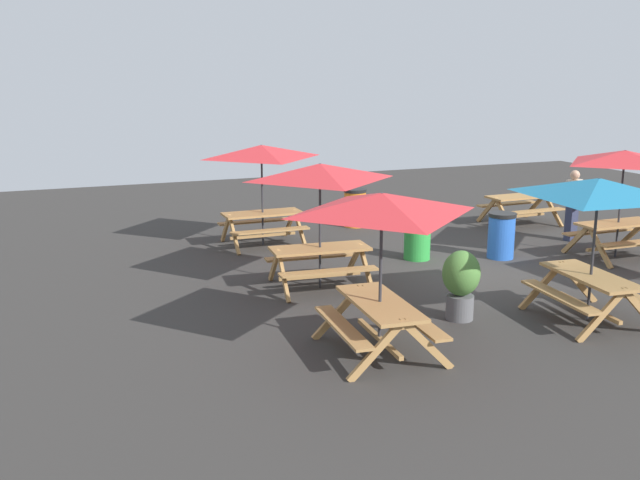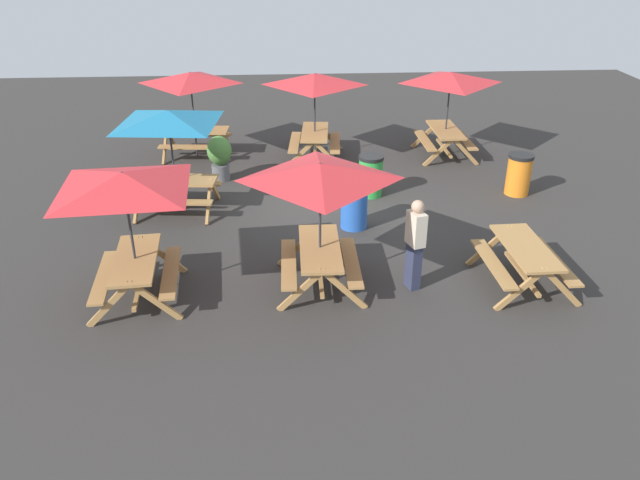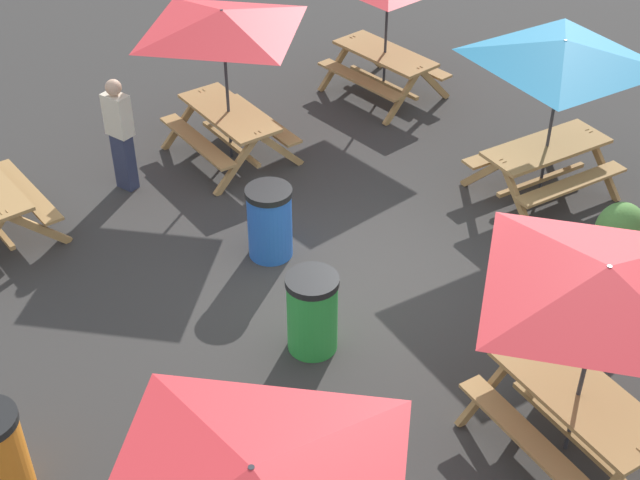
% 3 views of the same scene
% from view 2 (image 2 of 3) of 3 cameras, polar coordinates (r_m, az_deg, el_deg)
% --- Properties ---
extents(ground_plane, '(28.08, 28.08, 0.00)m').
position_cam_2_polar(ground_plane, '(14.28, 0.16, 3.15)').
color(ground_plane, '#33302D').
rests_on(ground_plane, ground).
extents(picnic_table_0, '(2.03, 2.03, 2.34)m').
position_cam_2_polar(picnic_table_0, '(10.29, 0.00, 5.41)').
color(picnic_table_0, '#A87A44').
rests_on(picnic_table_0, ground).
extents(picnic_table_1, '(2.17, 2.17, 2.34)m').
position_cam_2_polar(picnic_table_1, '(16.74, -0.50, 13.92)').
color(picnic_table_1, '#A87A44').
rests_on(picnic_table_1, ground).
extents(picnic_table_2, '(2.01, 2.01, 2.34)m').
position_cam_2_polar(picnic_table_2, '(17.30, 11.80, 13.80)').
color(picnic_table_2, '#A87A44').
rests_on(picnic_table_2, ground).
extents(picnic_table_3, '(2.15, 2.15, 2.34)m').
position_cam_2_polar(picnic_table_3, '(17.26, -11.74, 13.78)').
color(picnic_table_3, '#A87A44').
rests_on(picnic_table_3, ground).
extents(picnic_table_4, '(1.83, 1.57, 0.81)m').
position_cam_2_polar(picnic_table_4, '(11.49, 18.21, -1.43)').
color(picnic_table_4, '#A87A44').
rests_on(picnic_table_4, ground).
extents(picnic_table_5, '(2.82, 2.82, 2.34)m').
position_cam_2_polar(picnic_table_5, '(13.71, -13.64, 10.22)').
color(picnic_table_5, '#A87A44').
rests_on(picnic_table_5, ground).
extents(picnic_table_6, '(2.82, 2.82, 2.34)m').
position_cam_2_polar(picnic_table_6, '(10.39, -17.43, 4.35)').
color(picnic_table_6, '#A87A44').
rests_on(picnic_table_6, ground).
extents(trash_bin_blue, '(0.59, 0.59, 0.98)m').
position_cam_2_polar(trash_bin_blue, '(13.09, 3.13, 3.17)').
color(trash_bin_blue, blue).
rests_on(trash_bin_blue, ground).
extents(trash_bin_green, '(0.59, 0.59, 0.98)m').
position_cam_2_polar(trash_bin_green, '(14.73, 4.65, 5.90)').
color(trash_bin_green, green).
rests_on(trash_bin_green, ground).
extents(trash_bin_orange, '(0.59, 0.59, 0.98)m').
position_cam_2_polar(trash_bin_orange, '(15.49, 17.71, 5.75)').
color(trash_bin_orange, orange).
rests_on(trash_bin_orange, ground).
extents(potted_plant_0, '(0.61, 0.61, 1.13)m').
position_cam_2_polar(potted_plant_0, '(15.78, -9.17, 7.65)').
color(potted_plant_0, '#59595B').
rests_on(potted_plant_0, ground).
extents(person_standing, '(0.41, 0.32, 1.67)m').
position_cam_2_polar(person_standing, '(10.80, 8.68, -0.23)').
color(person_standing, '#2D334C').
rests_on(person_standing, ground).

